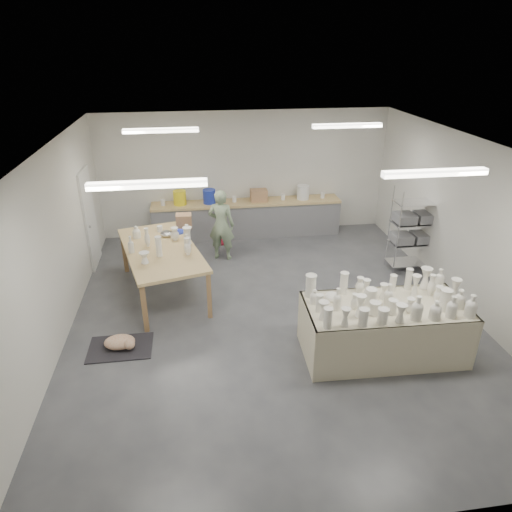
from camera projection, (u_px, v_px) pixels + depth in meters
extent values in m
plane|color=#424449|center=(272.00, 315.00, 8.20)|extent=(8.00, 8.00, 0.00)
cube|color=white|center=(275.00, 148.00, 6.91)|extent=(7.00, 8.00, 0.02)
cube|color=silver|center=(245.00, 174.00, 11.12)|extent=(7.00, 0.02, 3.00)
cube|color=silver|center=(354.00, 418.00, 3.98)|extent=(7.00, 0.02, 3.00)
cube|color=silver|center=(53.00, 251.00, 7.10)|extent=(0.02, 8.00, 3.00)
cube|color=silver|center=(470.00, 227.00, 8.00)|extent=(0.02, 8.00, 3.00)
cube|color=white|center=(90.00, 219.00, 9.62)|extent=(0.05, 0.90, 2.10)
cube|color=white|center=(148.00, 184.00, 5.36)|extent=(1.40, 0.12, 0.08)
cube|color=white|center=(435.00, 173.00, 5.82)|extent=(1.40, 0.12, 0.08)
cube|color=white|center=(161.00, 130.00, 8.48)|extent=(1.40, 0.12, 0.08)
cube|color=white|center=(347.00, 126.00, 8.94)|extent=(1.40, 0.12, 0.08)
cube|color=tan|center=(247.00, 203.00, 11.11)|extent=(4.60, 0.60, 0.06)
cube|color=slate|center=(247.00, 220.00, 11.30)|extent=(4.60, 0.55, 0.84)
cylinder|color=yellow|center=(180.00, 198.00, 10.82)|extent=(0.30, 0.30, 0.34)
cylinder|color=#1F31A8|center=(209.00, 196.00, 10.91)|extent=(0.30, 0.30, 0.34)
cylinder|color=white|center=(303.00, 192.00, 11.20)|extent=(0.30, 0.30, 0.34)
cube|color=#AA7852|center=(259.00, 195.00, 11.07)|extent=(0.40, 0.30, 0.28)
cylinder|color=white|center=(163.00, 202.00, 10.81)|extent=(0.10, 0.10, 0.14)
cylinder|color=white|center=(234.00, 199.00, 11.03)|extent=(0.10, 0.10, 0.14)
cylinder|color=white|center=(283.00, 197.00, 11.18)|extent=(0.10, 0.10, 0.14)
cylinder|color=white|center=(323.00, 195.00, 11.31)|extent=(0.10, 0.10, 0.14)
cylinder|color=silver|center=(398.00, 235.00, 9.22)|extent=(0.02, 0.02, 1.80)
cylinder|color=silver|center=(437.00, 232.00, 9.32)|extent=(0.02, 0.02, 1.80)
cylinder|color=silver|center=(389.00, 227.00, 9.61)|extent=(0.02, 0.02, 1.80)
cylinder|color=silver|center=(427.00, 225.00, 9.72)|extent=(0.02, 0.02, 1.80)
cube|color=silver|center=(408.00, 262.00, 9.79)|extent=(0.88, 0.48, 0.02)
cube|color=silver|center=(411.00, 243.00, 9.60)|extent=(0.88, 0.48, 0.02)
cube|color=silver|center=(414.00, 223.00, 9.40)|extent=(0.88, 0.48, 0.02)
cube|color=silver|center=(417.00, 202.00, 9.21)|extent=(0.88, 0.48, 0.02)
cube|color=slate|center=(402.00, 238.00, 9.52)|extent=(0.38, 0.42, 0.18)
cube|color=slate|center=(421.00, 237.00, 9.57)|extent=(0.38, 0.42, 0.18)
cube|color=slate|center=(405.00, 218.00, 9.32)|extent=(0.38, 0.42, 0.18)
cube|color=slate|center=(425.00, 217.00, 9.38)|extent=(0.38, 0.42, 0.18)
cube|color=olive|center=(383.00, 332.00, 7.06)|extent=(2.21, 1.06, 0.76)
cube|color=beige|center=(386.00, 307.00, 6.85)|extent=(2.48, 1.23, 0.03)
cube|color=beige|center=(398.00, 352.00, 6.54)|extent=(2.45, 0.10, 0.86)
cube|color=beige|center=(370.00, 310.00, 7.53)|extent=(2.45, 0.10, 0.86)
cube|color=tan|center=(161.00, 250.00, 8.53)|extent=(1.84, 2.75, 0.06)
cube|color=olive|center=(126.00, 307.00, 7.61)|extent=(0.08, 0.08, 0.88)
cube|color=olive|center=(194.00, 302.00, 7.75)|extent=(0.08, 0.08, 0.88)
cube|color=olive|center=(139.00, 248.00, 9.73)|extent=(0.08, 0.08, 0.88)
cube|color=olive|center=(191.00, 245.00, 9.87)|extent=(0.08, 0.08, 0.88)
ellipsoid|color=silver|center=(167.00, 234.00, 9.03)|extent=(0.26, 0.26, 0.12)
cylinder|color=#1F31A8|center=(179.00, 232.00, 9.21)|extent=(0.26, 0.26, 0.03)
cylinder|color=white|center=(160.00, 229.00, 9.23)|extent=(0.11, 0.11, 0.12)
cube|color=#AA7852|center=(184.00, 221.00, 9.42)|extent=(0.32, 0.26, 0.28)
cube|color=black|center=(121.00, 348.00, 7.31)|extent=(1.00, 0.70, 0.02)
ellipsoid|color=white|center=(120.00, 342.00, 7.26)|extent=(0.52, 0.39, 0.21)
sphere|color=white|center=(129.00, 344.00, 7.17)|extent=(0.18, 0.18, 0.18)
imported|color=#90A882|center=(221.00, 225.00, 9.97)|extent=(0.68, 0.55, 1.60)
cylinder|color=#A8182D|center=(221.00, 242.00, 10.45)|extent=(0.33, 0.33, 0.04)
cylinder|color=silver|center=(227.00, 247.00, 10.53)|extent=(0.02, 0.02, 0.26)
cylinder|color=silver|center=(218.00, 246.00, 10.58)|extent=(0.02, 0.02, 0.26)
cylinder|color=silver|center=(220.00, 250.00, 10.40)|extent=(0.02, 0.02, 0.26)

